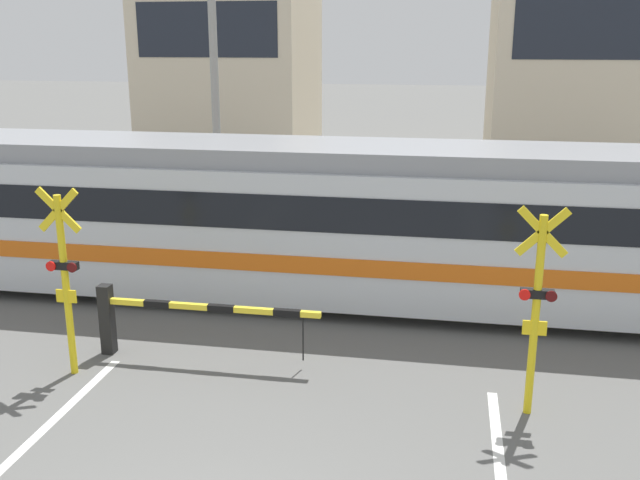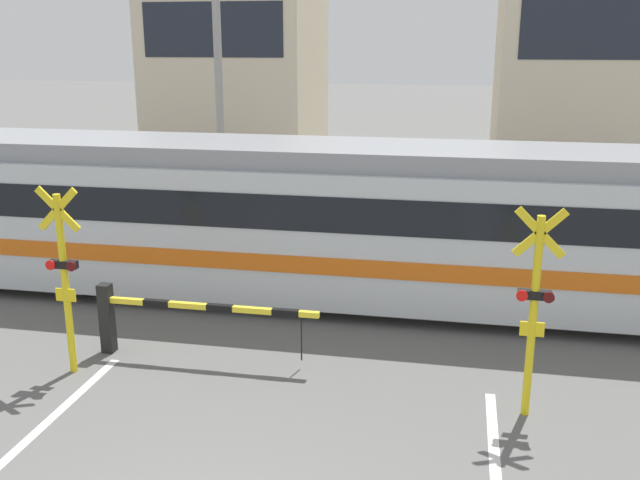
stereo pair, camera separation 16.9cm
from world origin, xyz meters
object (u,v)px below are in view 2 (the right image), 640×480
object	(u,v)px
crossing_barrier_near	(157,313)
crossing_signal_left	(64,273)
crossing_signal_right	(534,304)
commuter_train	(360,220)
pedestrian	(317,193)
crossing_barrier_far	(455,230)

from	to	relation	value
crossing_barrier_near	crossing_signal_left	world-z (taller)	crossing_signal_left
crossing_signal_left	crossing_signal_right	bearing A→B (deg)	0.00
crossing_barrier_near	commuter_train	bearing A→B (deg)	48.06
commuter_train	crossing_signal_left	size ratio (longest dim) A/B	6.01
crossing_signal_right	pedestrian	xyz separation A→B (m)	(-4.85, 9.45, -0.66)
commuter_train	crossing_barrier_far	xyz separation A→B (m)	(1.81, 3.08, -0.92)
pedestrian	crossing_signal_right	bearing A→B (deg)	-62.85
commuter_train	crossing_barrier_near	bearing A→B (deg)	-131.94
crossing_signal_left	pedestrian	distance (m)	9.68
crossing_barrier_far	commuter_train	bearing A→B (deg)	-120.44
crossing_barrier_near	pedestrian	bearing A→B (deg)	84.10
crossing_signal_right	pedestrian	world-z (taller)	crossing_signal_right
commuter_train	crossing_barrier_near	xyz separation A→B (m)	(-2.85, -3.17, -0.92)
commuter_train	crossing_signal_right	size ratio (longest dim) A/B	6.01
crossing_signal_left	crossing_signal_right	world-z (taller)	same
crossing_signal_left	pedestrian	bearing A→B (deg)	78.18
crossing_signal_left	commuter_train	bearing A→B (deg)	45.21
commuter_train	pedestrian	world-z (taller)	commuter_train
crossing_signal_right	crossing_barrier_far	bearing A→B (deg)	98.75
commuter_train	crossing_signal_left	world-z (taller)	commuter_train
commuter_train	crossing_barrier_near	distance (m)	4.36
commuter_train	crossing_barrier_far	world-z (taller)	commuter_train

